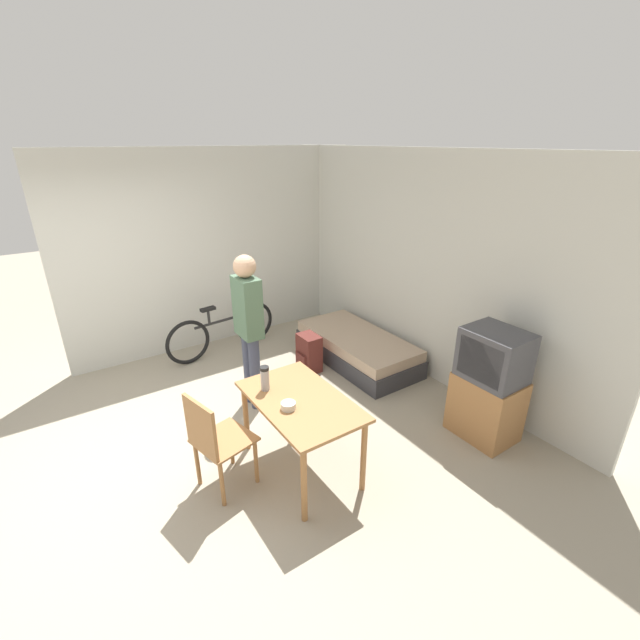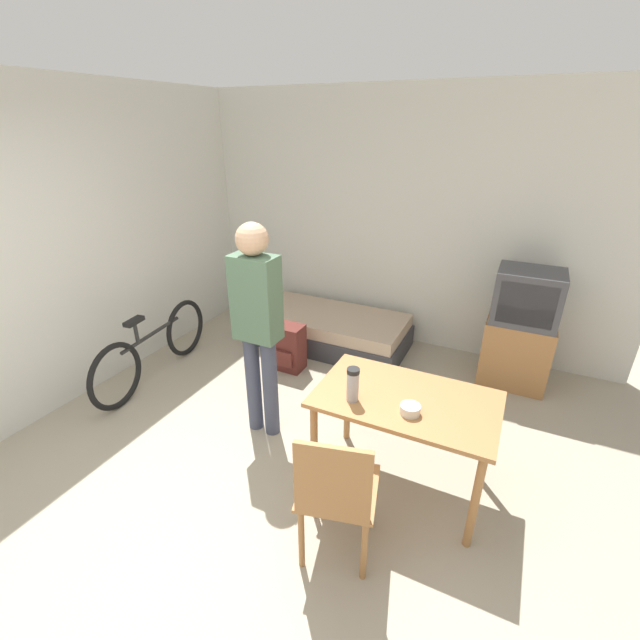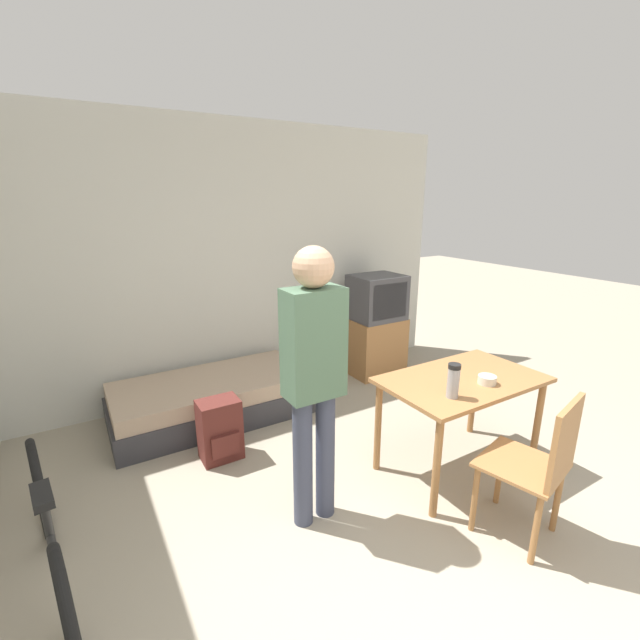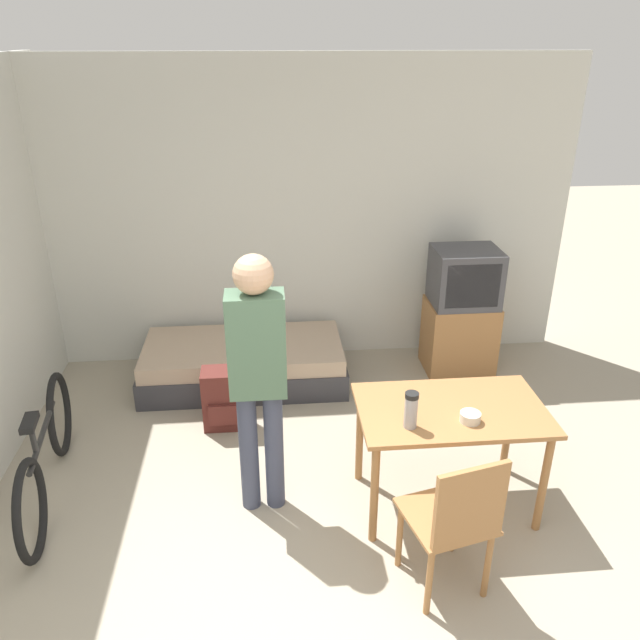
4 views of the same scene
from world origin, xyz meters
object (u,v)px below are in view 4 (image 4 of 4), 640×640
object	(u,v)px
bicycle	(46,456)
thermos_flask	(411,408)
wooden_chair	(456,519)
dining_table	(450,421)
daybed	(244,363)
mate_bowl	(470,417)
backpack	(223,399)
tv	(461,312)
person_standing	(258,369)

from	to	relation	value
bicycle	thermos_flask	xyz separation A→B (m)	(2.28, -0.48, 0.54)
wooden_chair	thermos_flask	world-z (taller)	thermos_flask
dining_table	thermos_flask	size ratio (longest dim) A/B	5.06
daybed	mate_bowl	size ratio (longest dim) A/B	14.29
bicycle	thermos_flask	size ratio (longest dim) A/B	7.16
bicycle	backpack	distance (m)	1.32
tv	mate_bowl	distance (m)	2.02
tv	backpack	world-z (taller)	tv
tv	bicycle	xyz separation A→B (m)	(-3.20, -1.47, -0.25)
daybed	wooden_chair	xyz separation A→B (m)	(1.17, -2.43, 0.34)
dining_table	mate_bowl	world-z (taller)	mate_bowl
person_standing	thermos_flask	xyz separation A→B (m)	(0.88, -0.27, -0.16)
mate_bowl	bicycle	bearing A→B (deg)	170.12
tv	mate_bowl	bearing A→B (deg)	-105.93
bicycle	backpack	xyz separation A→B (m)	(1.10, 0.72, -0.08)
tv	wooden_chair	world-z (taller)	tv
mate_bowl	backpack	size ratio (longest dim) A/B	0.25
wooden_chair	thermos_flask	xyz separation A→B (m)	(-0.13, 0.55, 0.33)
person_standing	mate_bowl	distance (m)	1.29
bicycle	dining_table	bearing A→B (deg)	-6.79
daybed	thermos_flask	distance (m)	2.25
person_standing	thermos_flask	world-z (taller)	person_standing
thermos_flask	mate_bowl	world-z (taller)	thermos_flask
backpack	wooden_chair	bearing A→B (deg)	-53.20
wooden_chair	thermos_flask	bearing A→B (deg)	103.77
tv	wooden_chair	distance (m)	2.62
tv	thermos_flask	world-z (taller)	tv
mate_bowl	daybed	bearing A→B (deg)	126.97
daybed	backpack	xyz separation A→B (m)	(-0.15, -0.68, 0.06)
bicycle	mate_bowl	size ratio (longest dim) A/B	13.26
thermos_flask	backpack	size ratio (longest dim) A/B	0.47
daybed	person_standing	size ratio (longest dim) A/B	1.02
wooden_chair	mate_bowl	bearing A→B (deg)	67.94
bicycle	person_standing	size ratio (longest dim) A/B	0.95
tv	thermos_flask	xyz separation A→B (m)	(-0.92, -1.95, 0.29)
bicycle	person_standing	distance (m)	1.58
backpack	mate_bowl	bearing A→B (deg)	-37.41
person_standing	tv	bearing A→B (deg)	43.21
daybed	thermos_flask	bearing A→B (deg)	-61.24
wooden_chair	daybed	bearing A→B (deg)	115.64
tv	dining_table	distance (m)	1.88
dining_table	mate_bowl	distance (m)	0.21
bicycle	mate_bowl	world-z (taller)	mate_bowl
thermos_flask	backpack	xyz separation A→B (m)	(-1.18, 1.20, -0.62)
daybed	wooden_chair	size ratio (longest dim) A/B	1.90
wooden_chair	mate_bowl	xyz separation A→B (m)	(0.23, 0.57, 0.24)
person_standing	backpack	xyz separation A→B (m)	(-0.30, 0.94, -0.77)
mate_bowl	backpack	world-z (taller)	mate_bowl
tv	backpack	distance (m)	2.25
thermos_flask	mate_bowl	bearing A→B (deg)	3.44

